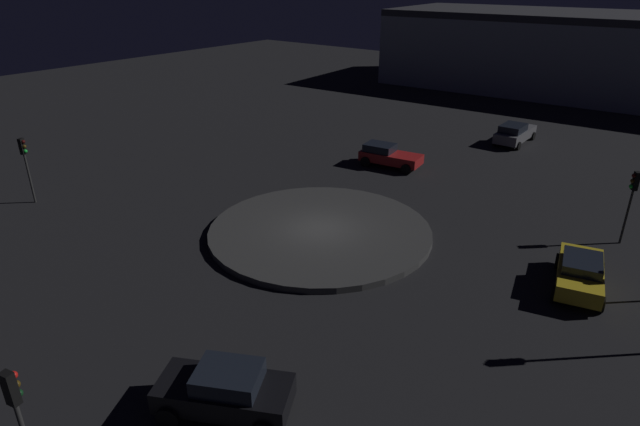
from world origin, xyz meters
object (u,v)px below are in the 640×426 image
Objects in this scene: traffic_light_northwest at (25,157)px; car_yellow at (580,272)px; car_grey at (515,133)px; store_building at (569,52)px; car_black at (225,390)px; traffic_light_west at (18,410)px; car_red at (388,155)px; traffic_light_southeast at (632,193)px.

car_yellow is at bearing -4.67° from traffic_light_northwest.
car_grey is 1.21× the size of traffic_light_northwest.
car_grey is 23.32m from store_building.
store_building reaches higher than car_black.
traffic_light_northwest is at bearing -39.24° from car_black.
car_grey is at bearing -10.36° from traffic_light_west.
car_grey is 0.12× the size of store_building.
car_red is 11.64m from car_grey.
traffic_light_northwest reaches higher than traffic_light_southeast.
car_red is 27.75m from traffic_light_west.
car_grey is at bearing -86.99° from traffic_light_southeast.
store_building is at bearing 6.99° from car_grey.
traffic_light_southeast reaches higher than car_grey.
traffic_light_northwest is (-9.62, 27.09, 1.96)m from car_yellow.
car_black is 20.79m from traffic_light_southeast.
car_grey is at bearing 57.97° from car_red.
traffic_light_northwest is (-15.22, 27.63, 0.07)m from traffic_light_southeast.
car_black reaches higher than car_grey.
traffic_light_northwest is at bearing 70.70° from store_building.
traffic_light_southeast is at bearing -137.36° from car_black.
car_yellow is (-18.84, -9.50, -0.04)m from car_grey.
car_red is 16.56m from car_yellow.
car_yellow is 1.18× the size of traffic_light_southeast.
traffic_light_northwest is (-17.88, 12.74, 1.95)m from car_red.
traffic_light_west reaches higher than car_red.
traffic_light_southeast is (-13.25, -10.04, 1.85)m from car_grey.
car_yellow is 0.11× the size of store_building.
traffic_light_west is at bearing -177.82° from car_grey.
car_grey is at bearing -166.22° from car_yellow.
car_yellow is at bearing 50.38° from traffic_light_southeast.
traffic_light_southeast reaches higher than car_black.
car_yellow is (-8.26, -14.35, -0.01)m from car_red.
store_building is at bearing -111.61° from car_black.
traffic_light_northwest reaches higher than car_black.
traffic_light_southeast is at bearing -32.09° from traffic_light_west.
car_grey is 21.10m from car_yellow.
traffic_light_southeast is 0.10× the size of store_building.
traffic_light_southeast is at bearing -142.76° from car_grey.
traffic_light_southeast is at bearing 4.62° from traffic_light_northwest.
car_black is 23.51m from car_red.
traffic_light_west is at bearing -36.48° from car_yellow.
traffic_light_northwest is at bearing -83.42° from car_yellow.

